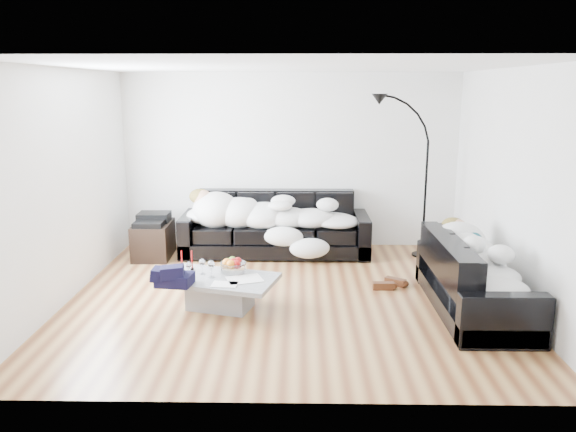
{
  "coord_description": "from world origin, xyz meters",
  "views": [
    {
      "loc": [
        0.12,
        -6.15,
        2.38
      ],
      "look_at": [
        0.0,
        0.3,
        0.9
      ],
      "focal_mm": 35.0,
      "sensor_mm": 36.0,
      "label": 1
    }
  ],
  "objects_px": {
    "wine_glass_a": "(202,267)",
    "stereo": "(152,219)",
    "wine_glass_c": "(211,269)",
    "coffee_table": "(220,293)",
    "candle_left": "(182,261)",
    "sleeper_right": "(477,255)",
    "fruit_bowl": "(233,264)",
    "floor_lamp": "(426,187)",
    "sofa_back": "(275,224)",
    "av_cabinet": "(153,240)",
    "wine_glass_b": "(189,269)",
    "sleeper_back": "(275,211)",
    "candle_right": "(192,260)",
    "shoes": "(389,284)",
    "sofa_right": "(475,275)"
  },
  "relations": [
    {
      "from": "sofa_back",
      "to": "sofa_right",
      "type": "height_order",
      "value": "sofa_back"
    },
    {
      "from": "sleeper_right",
      "to": "shoes",
      "type": "height_order",
      "value": "sleeper_right"
    },
    {
      "from": "sofa_right",
      "to": "fruit_bowl",
      "type": "height_order",
      "value": "sofa_right"
    },
    {
      "from": "wine_glass_a",
      "to": "candle_left",
      "type": "bearing_deg",
      "value": 159.13
    },
    {
      "from": "av_cabinet",
      "to": "candle_left",
      "type": "bearing_deg",
      "value": -67.24
    },
    {
      "from": "sleeper_back",
      "to": "wine_glass_b",
      "type": "xyz_separation_m",
      "value": [
        -0.87,
        -2.02,
        -0.21
      ]
    },
    {
      "from": "wine_glass_b",
      "to": "shoes",
      "type": "distance_m",
      "value": 2.43
    },
    {
      "from": "wine_glass_c",
      "to": "floor_lamp",
      "type": "xyz_separation_m",
      "value": [
        2.75,
        2.03,
        0.56
      ]
    },
    {
      "from": "wine_glass_b",
      "to": "wine_glass_c",
      "type": "bearing_deg",
      "value": -9.47
    },
    {
      "from": "wine_glass_c",
      "to": "coffee_table",
      "type": "bearing_deg",
      "value": 0.96
    },
    {
      "from": "sofa_back",
      "to": "wine_glass_c",
      "type": "relative_size",
      "value": 14.26
    },
    {
      "from": "sofa_right",
      "to": "av_cabinet",
      "type": "height_order",
      "value": "sofa_right"
    },
    {
      "from": "candle_left",
      "to": "shoes",
      "type": "bearing_deg",
      "value": 11.38
    },
    {
      "from": "candle_right",
      "to": "floor_lamp",
      "type": "bearing_deg",
      "value": 30.58
    },
    {
      "from": "fruit_bowl",
      "to": "wine_glass_a",
      "type": "xyz_separation_m",
      "value": [
        -0.33,
        -0.08,
        -0.0
      ]
    },
    {
      "from": "shoes",
      "to": "wine_glass_c",
      "type": "bearing_deg",
      "value": -150.41
    },
    {
      "from": "sleeper_back",
      "to": "sofa_back",
      "type": "bearing_deg",
      "value": 90.0
    },
    {
      "from": "wine_glass_c",
      "to": "candle_left",
      "type": "height_order",
      "value": "candle_left"
    },
    {
      "from": "coffee_table",
      "to": "shoes",
      "type": "xyz_separation_m",
      "value": [
        1.97,
        0.69,
        -0.13
      ]
    },
    {
      "from": "candle_left",
      "to": "candle_right",
      "type": "distance_m",
      "value": 0.12
    },
    {
      "from": "sleeper_right",
      "to": "wine_glass_c",
      "type": "relative_size",
      "value": 8.96
    },
    {
      "from": "wine_glass_b",
      "to": "floor_lamp",
      "type": "height_order",
      "value": "floor_lamp"
    },
    {
      "from": "sofa_back",
      "to": "candle_left",
      "type": "xyz_separation_m",
      "value": [
        -0.97,
        -1.91,
        0.03
      ]
    },
    {
      "from": "sleeper_back",
      "to": "av_cabinet",
      "type": "distance_m",
      "value": 1.79
    },
    {
      "from": "sofa_right",
      "to": "candle_left",
      "type": "height_order",
      "value": "sofa_right"
    },
    {
      "from": "sleeper_back",
      "to": "coffee_table",
      "type": "distance_m",
      "value": 2.18
    },
    {
      "from": "sleeper_right",
      "to": "shoes",
      "type": "relative_size",
      "value": 3.92
    },
    {
      "from": "wine_glass_a",
      "to": "candle_right",
      "type": "distance_m",
      "value": 0.21
    },
    {
      "from": "sleeper_back",
      "to": "candle_right",
      "type": "bearing_deg",
      "value": -115.68
    },
    {
      "from": "wine_glass_a",
      "to": "coffee_table",
      "type": "bearing_deg",
      "value": -27.07
    },
    {
      "from": "sofa_right",
      "to": "sleeper_right",
      "type": "height_order",
      "value": "sleeper_right"
    },
    {
      "from": "sleeper_back",
      "to": "coffee_table",
      "type": "bearing_deg",
      "value": -104.18
    },
    {
      "from": "coffee_table",
      "to": "stereo",
      "type": "distance_m",
      "value": 2.29
    },
    {
      "from": "sleeper_right",
      "to": "av_cabinet",
      "type": "distance_m",
      "value": 4.44
    },
    {
      "from": "sofa_back",
      "to": "fruit_bowl",
      "type": "bearing_deg",
      "value": -101.55
    },
    {
      "from": "sleeper_back",
      "to": "wine_glass_c",
      "type": "distance_m",
      "value": 2.16
    },
    {
      "from": "wine_glass_c",
      "to": "sleeper_right",
      "type": "bearing_deg",
      "value": -0.36
    },
    {
      "from": "wine_glass_c",
      "to": "candle_left",
      "type": "bearing_deg",
      "value": 151.03
    },
    {
      "from": "fruit_bowl",
      "to": "floor_lamp",
      "type": "distance_m",
      "value": 3.18
    },
    {
      "from": "wine_glass_a",
      "to": "wine_glass_b",
      "type": "height_order",
      "value": "wine_glass_a"
    },
    {
      "from": "candle_left",
      "to": "stereo",
      "type": "relative_size",
      "value": 0.54
    },
    {
      "from": "coffee_table",
      "to": "wine_glass_b",
      "type": "height_order",
      "value": "wine_glass_b"
    },
    {
      "from": "wine_glass_a",
      "to": "av_cabinet",
      "type": "relative_size",
      "value": 0.24
    },
    {
      "from": "wine_glass_b",
      "to": "wine_glass_c",
      "type": "relative_size",
      "value": 0.85
    },
    {
      "from": "coffee_table",
      "to": "wine_glass_b",
      "type": "relative_size",
      "value": 7.57
    },
    {
      "from": "candle_right",
      "to": "floor_lamp",
      "type": "height_order",
      "value": "floor_lamp"
    },
    {
      "from": "wine_glass_a",
      "to": "stereo",
      "type": "relative_size",
      "value": 0.39
    },
    {
      "from": "wine_glass_a",
      "to": "candle_right",
      "type": "xyz_separation_m",
      "value": [
        -0.14,
        0.15,
        0.03
      ]
    },
    {
      "from": "sofa_back",
      "to": "coffee_table",
      "type": "bearing_deg",
      "value": -103.86
    },
    {
      "from": "av_cabinet",
      "to": "sofa_back",
      "type": "bearing_deg",
      "value": 5.53
    }
  ]
}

